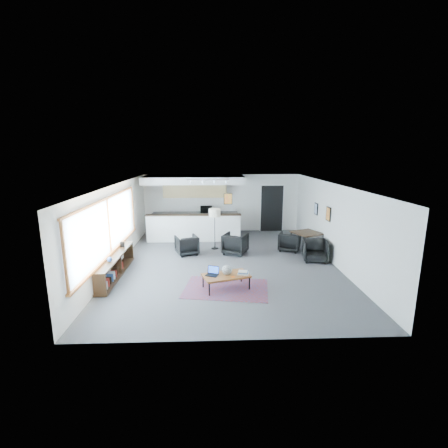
{
  "coord_description": "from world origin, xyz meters",
  "views": [
    {
      "loc": [
        -0.47,
        -10.17,
        3.61
      ],
      "look_at": [
        -0.05,
        0.4,
        1.24
      ],
      "focal_mm": 26.0,
      "sensor_mm": 36.0,
      "label": 1
    }
  ],
  "objects_px": {
    "ceramic_pot": "(227,270)",
    "coffee_table": "(226,276)",
    "armchair_left": "(187,244)",
    "dining_chair_far": "(289,242)",
    "laptop": "(213,272)",
    "microwave": "(206,209)",
    "floor_lamp": "(215,214)",
    "armchair_right": "(235,243)",
    "dining_chair_near": "(315,251)",
    "dining_table": "(307,234)",
    "book_stack": "(243,273)"
  },
  "relations": [
    {
      "from": "laptop",
      "to": "armchair_left",
      "type": "xyz_separation_m",
      "value": [
        -0.91,
        3.04,
        -0.09
      ]
    },
    {
      "from": "laptop",
      "to": "book_stack",
      "type": "bearing_deg",
      "value": 23.75
    },
    {
      "from": "laptop",
      "to": "dining_chair_far",
      "type": "xyz_separation_m",
      "value": [
        2.86,
        3.34,
        -0.14
      ]
    },
    {
      "from": "microwave",
      "to": "armchair_left",
      "type": "bearing_deg",
      "value": -102.67
    },
    {
      "from": "coffee_table",
      "to": "book_stack",
      "type": "distance_m",
      "value": 0.47
    },
    {
      "from": "coffee_table",
      "to": "book_stack",
      "type": "relative_size",
      "value": 4.22
    },
    {
      "from": "armchair_left",
      "to": "ceramic_pot",
      "type": "bearing_deg",
      "value": 92.64
    },
    {
      "from": "armchair_right",
      "to": "book_stack",
      "type": "bearing_deg",
      "value": 113.97
    },
    {
      "from": "armchair_left",
      "to": "dining_chair_near",
      "type": "distance_m",
      "value": 4.45
    },
    {
      "from": "laptop",
      "to": "coffee_table",
      "type": "bearing_deg",
      "value": 19.38
    },
    {
      "from": "book_stack",
      "to": "microwave",
      "type": "distance_m",
      "value": 6.29
    },
    {
      "from": "ceramic_pot",
      "to": "floor_lamp",
      "type": "height_order",
      "value": "floor_lamp"
    },
    {
      "from": "ceramic_pot",
      "to": "dining_chair_near",
      "type": "height_order",
      "value": "dining_chair_near"
    },
    {
      "from": "floor_lamp",
      "to": "microwave",
      "type": "bearing_deg",
      "value": 98.13
    },
    {
      "from": "floor_lamp",
      "to": "laptop",
      "type": "bearing_deg",
      "value": -91.53
    },
    {
      "from": "book_stack",
      "to": "armchair_right",
      "type": "distance_m",
      "value": 3.03
    },
    {
      "from": "coffee_table",
      "to": "dining_table",
      "type": "bearing_deg",
      "value": 27.35
    },
    {
      "from": "ceramic_pot",
      "to": "dining_table",
      "type": "relative_size",
      "value": 0.23
    },
    {
      "from": "armchair_right",
      "to": "armchair_left",
      "type": "bearing_deg",
      "value": 24.25
    },
    {
      "from": "dining_table",
      "to": "microwave",
      "type": "height_order",
      "value": "microwave"
    },
    {
      "from": "floor_lamp",
      "to": "microwave",
      "type": "distance_m",
      "value": 2.53
    },
    {
      "from": "book_stack",
      "to": "dining_chair_near",
      "type": "relative_size",
      "value": 0.47
    },
    {
      "from": "book_stack",
      "to": "microwave",
      "type": "height_order",
      "value": "microwave"
    },
    {
      "from": "dining_chair_far",
      "to": "book_stack",
      "type": "bearing_deg",
      "value": 81.34
    },
    {
      "from": "dining_chair_far",
      "to": "ceramic_pot",
      "type": "bearing_deg",
      "value": 76.52
    },
    {
      "from": "coffee_table",
      "to": "laptop",
      "type": "height_order",
      "value": "laptop"
    },
    {
      "from": "coffee_table",
      "to": "armchair_right",
      "type": "xyz_separation_m",
      "value": [
        0.47,
        3.06,
        0.04
      ]
    },
    {
      "from": "dining_table",
      "to": "dining_chair_near",
      "type": "xyz_separation_m",
      "value": [
        0.03,
        -0.92,
        -0.35
      ]
    },
    {
      "from": "coffee_table",
      "to": "armchair_right",
      "type": "relative_size",
      "value": 1.67
    },
    {
      "from": "armchair_right",
      "to": "microwave",
      "type": "height_order",
      "value": "microwave"
    },
    {
      "from": "dining_chair_near",
      "to": "microwave",
      "type": "distance_m",
      "value": 5.53
    },
    {
      "from": "dining_chair_near",
      "to": "microwave",
      "type": "xyz_separation_m",
      "value": [
        -3.71,
        4.04,
        0.76
      ]
    },
    {
      "from": "armchair_right",
      "to": "microwave",
      "type": "relative_size",
      "value": 1.56
    },
    {
      "from": "armchair_left",
      "to": "dining_chair_far",
      "type": "xyz_separation_m",
      "value": [
        3.78,
        0.3,
        -0.05
      ]
    },
    {
      "from": "dining_chair_near",
      "to": "armchair_right",
      "type": "bearing_deg",
      "value": 170.23
    },
    {
      "from": "floor_lamp",
      "to": "dining_chair_far",
      "type": "xyz_separation_m",
      "value": [
        2.77,
        -0.35,
        -1.01
      ]
    },
    {
      "from": "coffee_table",
      "to": "book_stack",
      "type": "height_order",
      "value": "book_stack"
    },
    {
      "from": "microwave",
      "to": "floor_lamp",
      "type": "bearing_deg",
      "value": -82.77
    },
    {
      "from": "book_stack",
      "to": "floor_lamp",
      "type": "bearing_deg",
      "value": 101.06
    },
    {
      "from": "dining_table",
      "to": "ceramic_pot",
      "type": "bearing_deg",
      "value": -134.57
    },
    {
      "from": "armchair_right",
      "to": "dining_chair_far",
      "type": "xyz_separation_m",
      "value": [
        2.04,
        0.29,
        -0.09
      ]
    },
    {
      "from": "laptop",
      "to": "microwave",
      "type": "relative_size",
      "value": 0.74
    },
    {
      "from": "armchair_left",
      "to": "dining_chair_far",
      "type": "distance_m",
      "value": 3.79
    },
    {
      "from": "armchair_left",
      "to": "dining_chair_far",
      "type": "bearing_deg",
      "value": 164.23
    },
    {
      "from": "book_stack",
      "to": "armchair_right",
      "type": "relative_size",
      "value": 0.4
    },
    {
      "from": "ceramic_pot",
      "to": "coffee_table",
      "type": "bearing_deg",
      "value": 177.53
    },
    {
      "from": "floor_lamp",
      "to": "coffee_table",
      "type": "bearing_deg",
      "value": -86.04
    },
    {
      "from": "coffee_table",
      "to": "dining_chair_near",
      "type": "height_order",
      "value": "dining_chair_near"
    },
    {
      "from": "armchair_right",
      "to": "dining_chair_far",
      "type": "distance_m",
      "value": 2.06
    },
    {
      "from": "ceramic_pot",
      "to": "dining_chair_near",
      "type": "relative_size",
      "value": 0.4
    }
  ]
}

